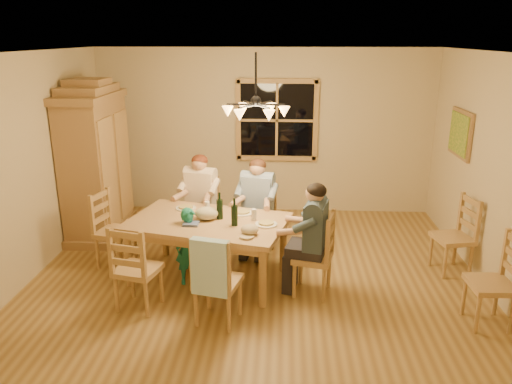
# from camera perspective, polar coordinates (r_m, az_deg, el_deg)

# --- Properties ---
(floor) EXTENTS (5.50, 5.50, 0.00)m
(floor) POSITION_cam_1_polar(r_m,az_deg,el_deg) (6.34, -0.02, -9.49)
(floor) COLOR olive
(floor) RESTS_ON ground
(ceiling) EXTENTS (5.50, 5.00, 0.02)m
(ceiling) POSITION_cam_1_polar(r_m,az_deg,el_deg) (5.65, -0.02, 15.70)
(ceiling) COLOR white
(ceiling) RESTS_ON wall_back
(wall_back) EXTENTS (5.50, 0.02, 2.70)m
(wall_back) POSITION_cam_1_polar(r_m,az_deg,el_deg) (8.29, 0.99, 6.88)
(wall_back) COLOR beige
(wall_back) RESTS_ON floor
(wall_left) EXTENTS (0.02, 5.00, 2.70)m
(wall_left) POSITION_cam_1_polar(r_m,az_deg,el_deg) (6.60, -24.61, 2.52)
(wall_left) COLOR beige
(wall_left) RESTS_ON floor
(wall_right) EXTENTS (0.02, 5.00, 2.70)m
(wall_right) POSITION_cam_1_polar(r_m,az_deg,el_deg) (6.32, 25.72, 1.76)
(wall_right) COLOR beige
(wall_right) RESTS_ON floor
(window) EXTENTS (1.30, 0.06, 1.30)m
(window) POSITION_cam_1_polar(r_m,az_deg,el_deg) (8.21, 2.40, 8.19)
(window) COLOR black
(window) RESTS_ON wall_back
(painting) EXTENTS (0.06, 0.78, 0.64)m
(painting) POSITION_cam_1_polar(r_m,az_deg,el_deg) (7.35, 22.31, 6.20)
(painting) COLOR olive
(painting) RESTS_ON wall_right
(chandelier) EXTENTS (0.77, 0.68, 0.71)m
(chandelier) POSITION_cam_1_polar(r_m,az_deg,el_deg) (5.71, -0.02, 9.44)
(chandelier) COLOR black
(chandelier) RESTS_ON ceiling
(armoire) EXTENTS (0.66, 1.40, 2.30)m
(armoire) POSITION_cam_1_polar(r_m,az_deg,el_deg) (7.68, -17.81, 2.93)
(armoire) COLOR olive
(armoire) RESTS_ON floor
(dining_table) EXTENTS (2.07, 1.54, 0.76)m
(dining_table) POSITION_cam_1_polar(r_m,az_deg,el_deg) (6.04, -5.54, -4.11)
(dining_table) COLOR #AA764B
(dining_table) RESTS_ON floor
(chair_far_left) EXTENTS (0.53, 0.51, 0.99)m
(chair_far_left) POSITION_cam_1_polar(r_m,az_deg,el_deg) (7.09, -6.25, -3.89)
(chair_far_left) COLOR #AC894C
(chair_far_left) RESTS_ON floor
(chair_far_right) EXTENTS (0.53, 0.51, 0.99)m
(chair_far_right) POSITION_cam_1_polar(r_m,az_deg,el_deg) (6.83, 0.15, -4.65)
(chair_far_right) COLOR #AC894C
(chair_far_right) RESTS_ON floor
(chair_near_left) EXTENTS (0.53, 0.51, 0.99)m
(chair_near_left) POSITION_cam_1_polar(r_m,az_deg,el_deg) (5.67, -13.26, -10.00)
(chair_near_left) COLOR #AC894C
(chair_near_left) RESTS_ON floor
(chair_near_right) EXTENTS (0.53, 0.51, 0.99)m
(chair_near_right) POSITION_cam_1_polar(r_m,az_deg,el_deg) (5.30, -4.36, -11.60)
(chair_near_right) COLOR #AC894C
(chair_near_right) RESTS_ON floor
(chair_end_left) EXTENTS (0.51, 0.53, 0.99)m
(chair_end_left) POSITION_cam_1_polar(r_m,az_deg,el_deg) (6.75, -15.67, -5.62)
(chair_end_left) COLOR #AC894C
(chair_end_left) RESTS_ON floor
(chair_end_right) EXTENTS (0.51, 0.53, 0.99)m
(chair_end_right) POSITION_cam_1_polar(r_m,az_deg,el_deg) (5.85, 6.44, -8.72)
(chair_end_right) COLOR #AC894C
(chair_end_right) RESTS_ON floor
(adult_woman) EXTENTS (0.47, 0.50, 0.87)m
(adult_woman) POSITION_cam_1_polar(r_m,az_deg,el_deg) (6.92, -6.39, 0.26)
(adult_woman) COLOR beige
(adult_woman) RESTS_ON floor
(adult_plaid_man) EXTENTS (0.47, 0.50, 0.87)m
(adult_plaid_man) POSITION_cam_1_polar(r_m,az_deg,el_deg) (6.64, 0.16, -0.35)
(adult_plaid_man) COLOR #32548A
(adult_plaid_man) RESTS_ON floor
(adult_slate_man) EXTENTS (0.50, 0.47, 0.87)m
(adult_slate_man) POSITION_cam_1_polar(r_m,az_deg,el_deg) (5.64, 6.63, -3.80)
(adult_slate_man) COLOR #394B5B
(adult_slate_man) RESTS_ON floor
(towel) EXTENTS (0.39, 0.19, 0.58)m
(towel) POSITION_cam_1_polar(r_m,az_deg,el_deg) (4.96, -5.26, -8.60)
(towel) COLOR #AFD9ED
(towel) RESTS_ON chair_near_right
(wine_bottle_a) EXTENTS (0.08, 0.08, 0.33)m
(wine_bottle_a) POSITION_cam_1_polar(r_m,az_deg,el_deg) (5.99, -4.17, -1.58)
(wine_bottle_a) COLOR black
(wine_bottle_a) RESTS_ON dining_table
(wine_bottle_b) EXTENTS (0.08, 0.08, 0.33)m
(wine_bottle_b) POSITION_cam_1_polar(r_m,az_deg,el_deg) (5.77, -2.48, -2.29)
(wine_bottle_b) COLOR black
(wine_bottle_b) RESTS_ON dining_table
(plate_woman) EXTENTS (0.26, 0.26, 0.02)m
(plate_woman) POSITION_cam_1_polar(r_m,az_deg,el_deg) (6.42, -8.02, -1.85)
(plate_woman) COLOR white
(plate_woman) RESTS_ON dining_table
(plate_plaid) EXTENTS (0.26, 0.26, 0.02)m
(plate_plaid) POSITION_cam_1_polar(r_m,az_deg,el_deg) (6.19, -1.56, -2.42)
(plate_plaid) COLOR white
(plate_plaid) RESTS_ON dining_table
(plate_slate) EXTENTS (0.26, 0.26, 0.02)m
(plate_slate) POSITION_cam_1_polar(r_m,az_deg,el_deg) (5.83, 1.17, -3.71)
(plate_slate) COLOR white
(plate_slate) RESTS_ON dining_table
(wine_glass_a) EXTENTS (0.06, 0.06, 0.14)m
(wine_glass_a) POSITION_cam_1_polar(r_m,az_deg,el_deg) (6.25, -5.60, -1.69)
(wine_glass_a) COLOR silver
(wine_glass_a) RESTS_ON dining_table
(wine_glass_b) EXTENTS (0.06, 0.06, 0.14)m
(wine_glass_b) POSITION_cam_1_polar(r_m,az_deg,el_deg) (5.95, -0.23, -2.61)
(wine_glass_b) COLOR silver
(wine_glass_b) RESTS_ON dining_table
(cap) EXTENTS (0.20, 0.20, 0.11)m
(cap) POSITION_cam_1_polar(r_m,az_deg,el_deg) (5.55, -0.72, -4.30)
(cap) COLOR tan
(cap) RESTS_ON dining_table
(napkin) EXTENTS (0.21, 0.18, 0.03)m
(napkin) POSITION_cam_1_polar(r_m,az_deg,el_deg) (5.87, -7.45, -3.64)
(napkin) COLOR #516095
(napkin) RESTS_ON dining_table
(cloth_bundle) EXTENTS (0.28, 0.22, 0.15)m
(cloth_bundle) POSITION_cam_1_polar(r_m,az_deg,el_deg) (6.01, -5.66, -2.45)
(cloth_bundle) COLOR tan
(cloth_bundle) RESTS_ON dining_table
(child) EXTENTS (0.39, 0.31, 0.95)m
(child) POSITION_cam_1_polar(r_m,az_deg,el_deg) (6.02, -7.57, -6.18)
(child) COLOR #1B7B69
(child) RESTS_ON floor
(chair_spare_front) EXTENTS (0.44, 0.46, 0.99)m
(chair_spare_front) POSITION_cam_1_polar(r_m,az_deg,el_deg) (5.75, 25.03, -10.89)
(chair_spare_front) COLOR #AC894C
(chair_spare_front) RESTS_ON floor
(chair_spare_back) EXTENTS (0.51, 0.52, 0.99)m
(chair_spare_back) POSITION_cam_1_polar(r_m,az_deg,el_deg) (6.78, 21.40, -6.10)
(chair_spare_back) COLOR #AC894C
(chair_spare_back) RESTS_ON floor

